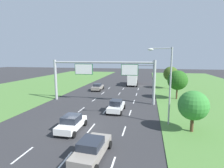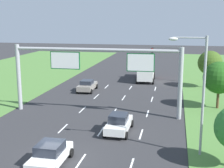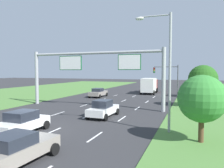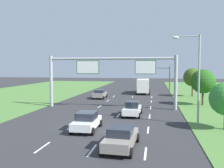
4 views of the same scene
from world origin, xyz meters
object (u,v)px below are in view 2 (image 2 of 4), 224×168
box_truck (146,70)px  sign_gantry (96,67)px  roadside_tree_mid (219,78)px  street_lamp (198,86)px  car_mid_lane (119,123)px  roadside_tree_far (210,63)px  car_near_red (87,86)px  car_far_ahead (50,154)px  traffic_light_mast (168,56)px

box_truck → sign_gantry: sign_gantry is taller
box_truck → roadside_tree_mid: (9.16, -14.54, 1.78)m
box_truck → street_lamp: bearing=-79.7°
car_mid_lane → roadside_tree_mid: bearing=46.2°
box_truck → roadside_tree_far: (9.23, -3.97, 1.95)m
roadside_tree_mid → car_near_red: bearing=161.7°
car_mid_lane → car_far_ahead: car_mid_lane is taller
car_far_ahead → traffic_light_mast: (6.78, 31.16, 3.07)m
box_truck → sign_gantry: 19.55m
car_near_red → car_mid_lane: bearing=-65.7°
car_far_ahead → roadside_tree_mid: 20.78m
traffic_light_mast → box_truck: bearing=-175.7°
sign_gantry → street_lamp: (9.36, -8.25, 0.20)m
box_truck → traffic_light_mast: size_ratio=1.35×
sign_gantry → roadside_tree_mid: bearing=19.7°
car_mid_lane → box_truck: bearing=90.9°
box_truck → roadside_tree_far: size_ratio=1.43×
car_far_ahead → box_truck: bearing=83.6°
car_far_ahead → street_lamp: 11.01m
traffic_light_mast → street_lamp: (2.68, -27.50, 1.21)m
car_near_red → roadside_tree_far: (16.32, 5.19, 2.84)m
car_far_ahead → roadside_tree_mid: (12.54, 16.36, 2.64)m
sign_gantry → traffic_light_mast: size_ratio=3.08×
car_mid_lane → roadside_tree_mid: 13.34m
car_far_ahead → street_lamp: street_lamp is taller
box_truck → sign_gantry: size_ratio=0.44×
car_mid_lane → roadside_tree_far: (9.30, 19.84, 2.80)m
box_truck → sign_gantry: (-3.27, -19.00, 3.23)m
street_lamp → roadside_tree_mid: size_ratio=1.64×
car_far_ahead → sign_gantry: sign_gantry is taller
sign_gantry → car_far_ahead: bearing=-90.5°
car_near_red → roadside_tree_far: bearing=16.3°
street_lamp → roadside_tree_far: bearing=82.3°
box_truck → roadside_tree_far: 10.23m
box_truck → car_near_red: bearing=-130.0°
box_truck → sign_gantry: bearing=-102.1°
car_near_red → box_truck: bearing=50.9°
sign_gantry → car_mid_lane: bearing=-56.4°
car_far_ahead → car_near_red: bearing=99.5°
car_near_red → street_lamp: (13.18, -18.09, 4.32)m
street_lamp → traffic_light_mast: bearing=95.6°
car_far_ahead → roadside_tree_mid: roadside_tree_mid is taller
car_mid_lane → traffic_light_mast: 24.51m
car_mid_lane → sign_gantry: 7.07m
car_near_red → car_far_ahead: 22.06m
car_mid_lane → roadside_tree_far: 22.09m
car_mid_lane → sign_gantry: size_ratio=0.24×
car_near_red → sign_gantry: 11.34m
car_far_ahead → street_lamp: bearing=20.9°
car_mid_lane → box_truck: 23.83m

